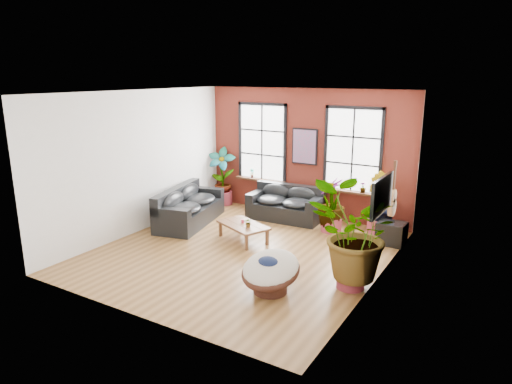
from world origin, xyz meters
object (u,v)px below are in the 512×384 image
sofa_left (188,207)px  coffee_table (243,226)px  sofa_back (286,204)px  papasan_chair (270,271)px

sofa_left → coffee_table: (1.97, -0.37, -0.07)m
sofa_back → papasan_chair: sofa_back is taller
sofa_left → papasan_chair: bearing=-135.0°
sofa_back → coffee_table: (-0.10, -2.04, -0.05)m
sofa_left → coffee_table: size_ratio=1.76×
sofa_back → coffee_table: 2.04m
sofa_back → coffee_table: bearing=-96.2°
coffee_table → sofa_left: bearing=-167.1°
sofa_left → coffee_table: sofa_left is taller
sofa_back → coffee_table: size_ratio=1.39×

